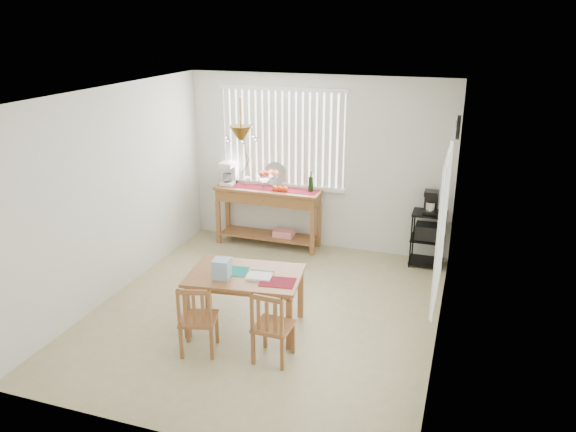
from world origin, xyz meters
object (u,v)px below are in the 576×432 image
(wire_cart, at_px, (428,234))
(dining_table, at_px, (245,280))
(cart_items, at_px, (431,202))
(chair_left, at_px, (198,320))
(sideboard, at_px, (269,203))
(chair_right, at_px, (272,327))

(wire_cart, relative_size, dining_table, 0.59)
(wire_cart, height_order, cart_items, cart_items)
(cart_items, xyz_separation_m, dining_table, (-1.78, -2.41, -0.35))
(chair_left, bearing_deg, wire_cart, 55.97)
(sideboard, relative_size, chair_left, 2.03)
(chair_right, bearing_deg, dining_table, 133.72)
(dining_table, relative_size, chair_left, 1.67)
(dining_table, xyz_separation_m, chair_left, (-0.27, -0.64, -0.20))
(wire_cart, relative_size, chair_right, 0.98)
(sideboard, distance_m, wire_cart, 2.41)
(sideboard, height_order, wire_cart, sideboard)
(chair_right, bearing_deg, wire_cart, 66.59)
(cart_items, relative_size, dining_table, 0.24)
(chair_right, bearing_deg, sideboard, 110.89)
(chair_left, bearing_deg, sideboard, 96.36)
(sideboard, relative_size, cart_items, 4.98)
(sideboard, xyz_separation_m, wire_cart, (2.40, -0.00, -0.21))
(sideboard, relative_size, wire_cart, 2.05)
(sideboard, height_order, chair_right, sideboard)
(cart_items, bearing_deg, chair_right, -113.35)
(chair_left, relative_size, chair_right, 1.00)
(dining_table, distance_m, chair_right, 0.77)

